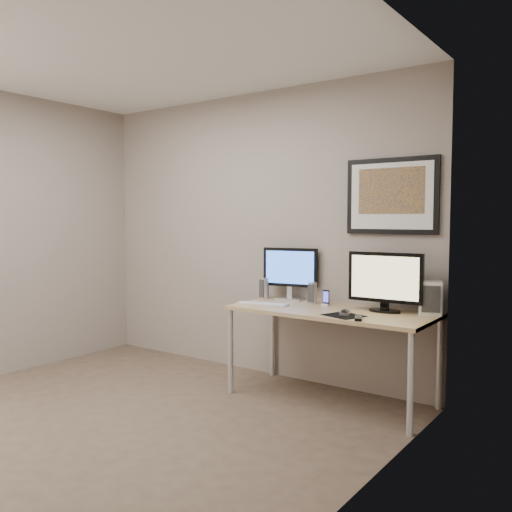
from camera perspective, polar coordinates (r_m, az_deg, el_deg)
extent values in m
plane|color=#4F3E31|center=(4.10, -14.94, -16.81)|extent=(3.60, 3.60, 0.00)
plane|color=white|center=(4.00, -15.66, 20.60)|extent=(3.60, 3.60, 0.00)
plane|color=gray|center=(5.08, -0.22, 2.35)|extent=(3.60, 0.00, 3.60)
plane|color=gray|center=(2.69, 9.65, 0.83)|extent=(0.00, 3.40, 3.40)
cube|color=#956E48|center=(4.31, 7.88, -5.80)|extent=(1.60, 0.70, 0.03)
cylinder|color=silver|center=(4.54, -2.69, -9.97)|extent=(0.04, 0.04, 0.70)
cylinder|color=silver|center=(5.03, 1.75, -8.59)|extent=(0.04, 0.04, 0.70)
cylinder|color=silver|center=(3.82, 15.96, -12.82)|extent=(0.04, 0.04, 0.70)
cylinder|color=silver|center=(4.39, 18.74, -10.67)|extent=(0.04, 0.04, 0.70)
cube|color=black|center=(4.41, 14.08, 6.14)|extent=(0.75, 0.03, 0.60)
cube|color=silver|center=(4.40, 14.00, 6.15)|extent=(0.67, 0.00, 0.52)
cube|color=gold|center=(4.40, 14.00, 6.67)|extent=(0.54, 0.00, 0.36)
cube|color=#B7B7BC|center=(4.80, 3.61, -4.48)|extent=(0.26, 0.20, 0.02)
cube|color=#B7B7BC|center=(4.79, 3.62, -3.80)|extent=(0.05, 0.04, 0.10)
cube|color=black|center=(4.77, 3.63, -1.19)|extent=(0.50, 0.12, 0.34)
cube|color=blue|center=(4.75, 3.52, -1.20)|extent=(0.44, 0.09, 0.29)
cube|color=black|center=(4.27, 13.38, -5.63)|extent=(0.25, 0.14, 0.02)
cube|color=black|center=(4.26, 13.39, -5.13)|extent=(0.06, 0.05, 0.06)
cube|color=black|center=(4.23, 13.44, -2.20)|extent=(0.58, 0.05, 0.38)
cube|color=tan|center=(4.22, 13.34, -2.22)|extent=(0.53, 0.02, 0.33)
cylinder|color=#B7B7BC|center=(4.83, 0.93, -3.40)|extent=(0.09, 0.09, 0.19)
cylinder|color=#B7B7BC|center=(4.58, 5.99, -3.89)|extent=(0.08, 0.08, 0.18)
cube|color=black|center=(4.50, 7.39, -4.37)|extent=(0.06, 0.06, 0.13)
cube|color=silver|center=(4.49, 0.65, -5.07)|extent=(0.46, 0.21, 0.02)
cube|color=black|center=(4.06, 9.24, -6.20)|extent=(0.32, 0.30, 0.00)
ellipsoid|color=black|center=(4.08, 9.35, -5.82)|extent=(0.10, 0.13, 0.04)
cube|color=black|center=(3.94, 10.74, -6.38)|extent=(0.12, 0.19, 0.02)
cube|color=silver|center=(4.22, 17.87, -4.23)|extent=(0.20, 0.17, 0.25)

